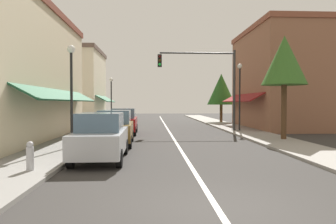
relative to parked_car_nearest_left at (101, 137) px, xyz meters
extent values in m
plane|color=#33302D|center=(3.20, 12.38, -0.88)|extent=(80.00, 80.00, 0.00)
cube|color=gray|center=(-2.30, 12.38, -0.82)|extent=(2.60, 56.00, 0.12)
cube|color=gray|center=(8.70, 12.38, -0.82)|extent=(2.60, 56.00, 0.12)
cube|color=silver|center=(3.20, 12.38, -0.88)|extent=(0.14, 52.00, 0.01)
cube|color=beige|center=(-5.83, 6.38, 2.74)|extent=(4.45, 14.00, 7.23)
cube|color=brown|center=(-5.83, 6.38, 6.56)|extent=(4.65, 14.20, 0.40)
cube|color=slate|center=(-3.66, 6.38, 0.52)|extent=(0.08, 10.64, 1.80)
cube|color=#194C2D|center=(-3.05, 6.38, 1.72)|extent=(1.27, 11.76, 0.73)
cube|color=slate|center=(-3.66, 3.30, 4.33)|extent=(0.08, 1.10, 1.30)
cube|color=slate|center=(-3.66, 9.46, 4.33)|extent=(0.08, 1.10, 1.30)
cube|color=#8E5B42|center=(12.84, 14.38, 3.13)|extent=(5.68, 10.00, 8.01)
cube|color=brown|center=(12.84, 14.38, 7.33)|extent=(5.88, 10.20, 0.40)
cube|color=slate|center=(10.06, 14.38, 0.52)|extent=(0.08, 7.60, 1.80)
cube|color=maroon|center=(9.45, 14.38, 1.72)|extent=(1.27, 8.40, 0.73)
cube|color=slate|center=(10.06, 12.18, 4.89)|extent=(0.08, 1.10, 1.30)
cube|color=slate|center=(10.06, 16.58, 4.89)|extent=(0.08, 1.10, 1.30)
cube|color=beige|center=(-6.55, 22.38, 2.83)|extent=(5.89, 8.00, 7.42)
cube|color=brown|center=(-6.55, 22.38, 6.75)|extent=(6.09, 8.20, 0.40)
cube|color=slate|center=(-3.66, 22.38, 0.52)|extent=(0.08, 6.08, 1.80)
cube|color=#194C2D|center=(-3.05, 22.38, 1.72)|extent=(1.27, 6.72, 0.73)
cube|color=slate|center=(-3.66, 20.62, 4.47)|extent=(0.08, 1.10, 1.30)
cube|color=slate|center=(-3.66, 24.14, 4.47)|extent=(0.08, 1.10, 1.30)
cube|color=#B7BABF|center=(0.00, 0.03, -0.17)|extent=(1.76, 4.12, 0.80)
cube|color=slate|center=(0.00, -0.07, 0.56)|extent=(1.54, 2.02, 0.66)
cylinder|color=black|center=(-0.81, 1.37, -0.57)|extent=(0.21, 0.62, 0.62)
cylinder|color=black|center=(0.78, 1.39, -0.57)|extent=(0.21, 0.62, 0.62)
cylinder|color=black|center=(-0.78, -1.34, -0.57)|extent=(0.21, 0.62, 0.62)
cylinder|color=black|center=(0.80, -1.32, -0.57)|extent=(0.21, 0.62, 0.62)
cube|color=brown|center=(0.02, 4.34, -0.17)|extent=(1.83, 4.14, 0.80)
cube|color=slate|center=(0.02, 4.24, 0.56)|extent=(1.57, 2.04, 0.66)
cylinder|color=black|center=(-0.81, 5.67, -0.57)|extent=(0.22, 0.62, 0.62)
cylinder|color=black|center=(0.77, 5.71, -0.57)|extent=(0.22, 0.62, 0.62)
cylinder|color=black|center=(-0.74, 2.97, -0.57)|extent=(0.22, 0.62, 0.62)
cylinder|color=black|center=(0.84, 3.01, -0.57)|extent=(0.22, 0.62, 0.62)
cube|color=maroon|center=(-0.03, 9.91, -0.17)|extent=(1.77, 4.12, 0.80)
cube|color=slate|center=(-0.03, 9.81, 0.56)|extent=(1.55, 2.02, 0.66)
cylinder|color=black|center=(-0.84, 11.25, -0.57)|extent=(0.21, 0.62, 0.62)
cylinder|color=black|center=(0.74, 11.28, -0.57)|extent=(0.21, 0.62, 0.62)
cylinder|color=black|center=(-0.80, 8.55, -0.57)|extent=(0.21, 0.62, 0.62)
cylinder|color=black|center=(0.78, 8.57, -0.57)|extent=(0.21, 0.62, 0.62)
cylinder|color=#333333|center=(8.00, 11.20, 2.15)|extent=(0.18, 0.18, 6.05)
cylinder|color=#333333|center=(5.23, 11.20, 4.92)|extent=(5.53, 0.12, 0.12)
cube|color=black|center=(2.47, 11.02, 4.32)|extent=(0.30, 0.24, 0.90)
sphere|color=#420F0F|center=(2.47, 10.89, 4.60)|extent=(0.20, 0.20, 0.20)
sphere|color=#3D2D0C|center=(2.47, 10.89, 4.32)|extent=(0.20, 0.20, 0.20)
sphere|color=green|center=(2.47, 10.89, 4.04)|extent=(0.20, 0.20, 0.20)
cylinder|color=black|center=(-1.78, 2.84, 1.33)|extent=(0.12, 0.12, 4.41)
sphere|color=white|center=(-1.78, 2.84, 3.72)|extent=(0.36, 0.36, 0.36)
cylinder|color=black|center=(8.36, 11.02, 1.45)|extent=(0.12, 0.12, 4.66)
sphere|color=white|center=(8.36, 11.02, 3.96)|extent=(0.36, 0.36, 0.36)
cylinder|color=black|center=(-2.00, 18.71, 1.23)|extent=(0.12, 0.12, 4.22)
sphere|color=white|center=(-2.00, 18.71, 3.52)|extent=(0.36, 0.36, 0.36)
cylinder|color=#4C331E|center=(9.28, 5.44, 0.88)|extent=(0.30, 0.30, 3.52)
cone|color=#386626|center=(9.28, 5.44, 3.64)|extent=(2.49, 2.49, 2.74)
cylinder|color=#4C331E|center=(9.29, 21.23, 0.33)|extent=(0.30, 0.30, 2.42)
cone|color=#285B21|center=(9.29, 21.23, 2.73)|extent=(2.97, 2.97, 3.27)
cylinder|color=#B2B2B7|center=(-1.75, -2.17, -0.41)|extent=(0.22, 0.22, 0.70)
sphere|color=#B2B2B7|center=(-1.75, -2.17, 0.01)|extent=(0.20, 0.20, 0.20)
camera|label=1|loc=(1.87, -11.66, 1.25)|focal=33.43mm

